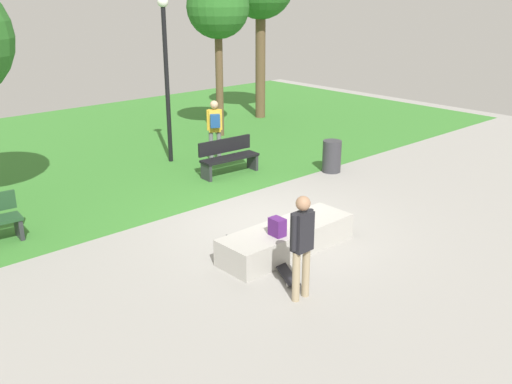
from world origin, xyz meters
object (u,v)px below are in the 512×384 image
Objects in this scene: trash_bin at (332,156)px; tree_young_birch at (218,9)px; concrete_ledge at (287,239)px; skateboard_by_ledge at (287,274)px; pedestrian_with_backpack at (215,125)px; park_bench_center_lawn at (228,156)px; lamp_post at (166,65)px; skater_performing_trick at (302,240)px; backpack_on_ledge at (277,227)px; skateboard_spare at (230,244)px.

tree_young_birch is at bearing 86.45° from trash_bin.
concrete_ledge is 0.54× the size of tree_young_birch.
tree_young_birch is at bearing 57.65° from skateboard_by_ledge.
concrete_ledge is 6.16m from pedestrian_with_backpack.
trash_bin is at bearing -37.78° from park_bench_center_lawn.
lamp_post reaches higher than trash_bin.
park_bench_center_lawn is (2.15, 4.29, 0.24)m from concrete_ledge.
park_bench_center_lawn is (3.19, 5.63, -0.51)m from skater_performing_trick.
concrete_ledge is 0.62× the size of lamp_post.
trash_bin is at bearing -56.90° from backpack_on_ledge.
tree_young_birch is (4.60, 7.67, 3.73)m from concrete_ledge.
skateboard_spare is 4.50m from park_bench_center_lawn.
skateboard_by_ledge is 1.55m from skateboard_spare.
concrete_ledge is 5.03m from trash_bin.
trash_bin reaches higher than concrete_ledge.
trash_bin is (2.14, -1.66, -0.06)m from park_bench_center_lawn.
tree_young_birch is 1.14× the size of lamp_post.
pedestrian_with_backpack reaches higher than trash_bin.
skateboard_spare is 5.29m from trash_bin.
skateboard_spare is at bearing 17.77° from backpack_on_ledge.
park_bench_center_lawn reaches higher than trash_bin.
skater_performing_trick is at bearing -117.12° from skateboard_by_ledge.
skateboard_by_ledge and skateboard_spare have the same top height.
skater_performing_trick is at bearing -127.77° from concrete_ledge.
trash_bin is (4.28, 2.63, 0.17)m from concrete_ledge.
trash_bin is at bearing -60.69° from pedestrian_with_backpack.
concrete_ledge is 1.07m from skateboard_spare.
concrete_ledge is 1.05m from skateboard_by_ledge.
lamp_post is 5.23× the size of trash_bin.
skater_performing_trick is 1.00× the size of pedestrian_with_backpack.
pedestrian_with_backpack reaches higher than concrete_ledge.
backpack_on_ledge is at bearing -122.57° from tree_young_birch.
park_bench_center_lawn is at bearing 63.38° from concrete_ledge.
backpack_on_ledge is at bearing -119.89° from park_bench_center_lawn.
skateboard_by_ledge is 7.16m from pedestrian_with_backpack.
tree_young_birch reaches higher than park_bench_center_lawn.
concrete_ledge is at bearing -66.06° from backpack_on_ledge.
lamp_post is (1.70, 6.27, 2.40)m from concrete_ledge.
park_bench_center_lawn is 2.70m from trash_bin.
park_bench_center_lawn is 2.97m from lamp_post.
tree_young_birch is (5.33, 8.41, 3.90)m from skateboard_by_ledge.
lamp_post is 2.60× the size of pedestrian_with_backpack.
skateboard_by_ledge is (-0.32, -0.57, -0.58)m from backpack_on_ledge.
backpack_on_ledge is 0.06× the size of tree_young_birch.
concrete_ledge is 3.75× the size of skateboard_spare.
lamp_post reaches higher than pedestrian_with_backpack.
skater_performing_trick reaches higher than skateboard_by_ledge.
lamp_post is (2.73, 7.61, 1.66)m from skater_performing_trick.
park_bench_center_lawn reaches higher than backpack_on_ledge.
lamp_post is (-0.45, 1.98, 2.16)m from park_bench_center_lawn.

